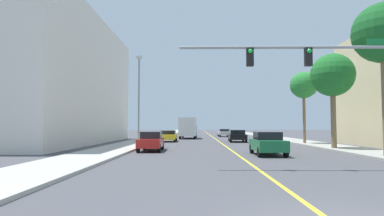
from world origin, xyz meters
name	(u,v)px	position (x,y,z in m)	size (l,w,h in m)	color
ground	(215,138)	(0.00, 42.00, 0.00)	(192.00, 192.00, 0.00)	#47474C
sidewalk_left	(153,138)	(-9.29, 42.00, 0.07)	(3.57, 168.00, 0.15)	#B2ADA3
sidewalk_right	(277,138)	(9.29, 42.00, 0.07)	(3.57, 168.00, 0.15)	#9E9B93
lane_marking_center	(215,138)	(0.00, 42.00, 0.00)	(0.16, 144.00, 0.01)	yellow
building_left_near	(30,82)	(-20.98, 28.25, 6.76)	(15.92, 26.59, 13.52)	silver
traffic_signal_mast	(347,70)	(4.14, 8.18, 4.50)	(11.53, 0.36, 5.78)	gray
street_lamp	(139,96)	(-8.01, 22.65, 4.66)	(0.56, 0.28, 8.17)	gray
palm_near	(384,34)	(8.37, 12.49, 7.35)	(3.57, 3.57, 9.09)	brown
palm_mid	(332,76)	(8.34, 19.67, 5.99)	(3.49, 3.49, 7.67)	brown
palm_far	(304,86)	(8.39, 26.85, 6.07)	(2.76, 2.76, 7.38)	brown
car_white	(190,132)	(-4.05, 54.84, 0.77)	(2.04, 3.94, 1.52)	white
car_silver	(224,133)	(2.02, 49.59, 0.71)	(2.00, 3.96, 1.33)	#BCBCC1
car_black	(237,136)	(2.11, 31.97, 0.74)	(2.13, 4.52, 1.42)	black
car_yellow	(168,136)	(-6.15, 32.30, 0.70)	(1.95, 4.10, 1.34)	gold
car_green	(268,143)	(1.94, 14.87, 0.78)	(1.84, 3.98, 1.54)	#196638
car_red	(151,141)	(-6.25, 18.43, 0.77)	(1.85, 4.46, 1.48)	red
delivery_truck	(188,128)	(-3.99, 41.78, 1.64)	(2.63, 7.50, 3.08)	#194799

